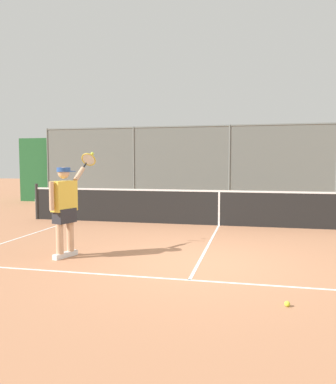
% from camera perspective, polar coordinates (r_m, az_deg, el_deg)
% --- Properties ---
extents(ground_plane, '(60.00, 60.00, 0.00)m').
position_cam_1_polar(ground_plane, '(6.61, 4.60, -10.53)').
color(ground_plane, '#B27551').
extents(court_line_markings, '(8.59, 9.03, 0.01)m').
position_cam_1_polar(court_line_markings, '(5.33, 2.55, -14.17)').
color(court_line_markings, white).
rests_on(court_line_markings, ground).
extents(fence_backdrop, '(18.37, 1.37, 3.14)m').
position_cam_1_polar(fence_backdrop, '(15.49, 9.31, 3.14)').
color(fence_backdrop, slate).
rests_on(fence_backdrop, ground).
extents(tennis_net, '(11.03, 0.09, 1.07)m').
position_cam_1_polar(tennis_net, '(10.41, 7.64, -2.29)').
color(tennis_net, '#2D2D2D').
rests_on(tennis_net, ground).
extents(tennis_player, '(0.42, 1.38, 1.91)m').
position_cam_1_polar(tennis_player, '(7.07, -15.14, -1.88)').
color(tennis_player, silver).
rests_on(tennis_player, ground).
extents(tennis_ball_near_baseline, '(0.07, 0.07, 0.07)m').
position_cam_1_polar(tennis_ball_near_baseline, '(4.91, 17.38, -15.65)').
color(tennis_ball_near_baseline, '#CCDB33').
rests_on(tennis_ball_near_baseline, ground).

